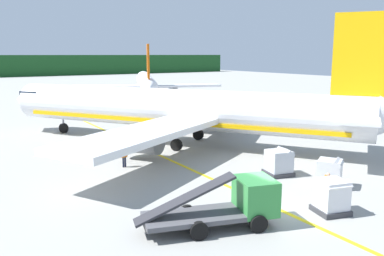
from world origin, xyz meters
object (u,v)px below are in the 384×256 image
(cargo_container_near, at_px, (330,173))
(cargo_container_mid, at_px, (332,197))
(service_truck_fuel, at_px, (232,204))
(crew_loader_left, at_px, (328,183))
(cargo_container_far, at_px, (279,163))
(crew_marshaller, at_px, (124,155))
(airliner_foreground, at_px, (179,110))
(airliner_mid_apron, at_px, (146,83))

(cargo_container_near, bearing_deg, cargo_container_mid, -139.46)
(service_truck_fuel, distance_m, cargo_container_near, 9.30)
(cargo_container_mid, bearing_deg, crew_loader_left, 44.12)
(service_truck_fuel, distance_m, cargo_container_far, 9.80)
(cargo_container_far, relative_size, crew_loader_left, 1.32)
(cargo_container_near, xyz_separation_m, crew_marshaller, (-9.63, 11.68, 0.01))
(airliner_foreground, distance_m, crew_marshaller, 9.38)
(cargo_container_mid, bearing_deg, cargo_container_near, 40.54)
(airliner_mid_apron, height_order, cargo_container_mid, airliner_mid_apron)
(cargo_container_far, distance_m, crew_loader_left, 5.20)
(service_truck_fuel, xyz_separation_m, cargo_container_far, (8.29, 5.22, -0.23))
(cargo_container_mid, xyz_separation_m, crew_marshaller, (-6.09, 14.70, -0.01))
(cargo_container_near, distance_m, crew_loader_left, 2.23)
(cargo_container_far, bearing_deg, airliner_foreground, 94.61)
(service_truck_fuel, distance_m, crew_marshaller, 13.12)
(service_truck_fuel, bearing_deg, crew_marshaller, 91.94)
(service_truck_fuel, xyz_separation_m, cargo_container_near, (9.18, 1.43, -0.23))
(crew_marshaller, bearing_deg, cargo_container_mid, -67.49)
(airliner_foreground, relative_size, cargo_container_near, 15.90)
(airliner_foreground, height_order, cargo_container_mid, airliner_foreground)
(service_truck_fuel, height_order, cargo_container_mid, service_truck_fuel)
(cargo_container_mid, distance_m, crew_marshaller, 15.91)
(service_truck_fuel, height_order, crew_loader_left, service_truck_fuel)
(cargo_container_near, height_order, crew_loader_left, cargo_container_near)
(cargo_container_far, xyz_separation_m, crew_marshaller, (-8.73, 7.89, 0.02))
(cargo_container_mid, bearing_deg, airliner_foreground, 85.23)
(airliner_foreground, relative_size, crew_loader_left, 22.55)
(crew_loader_left, bearing_deg, cargo_container_far, 80.03)
(airliner_foreground, height_order, service_truck_fuel, airliner_foreground)
(airliner_mid_apron, xyz_separation_m, crew_marshaller, (-23.63, -45.54, -2.00))
(service_truck_fuel, bearing_deg, cargo_container_mid, -15.71)
(airliner_foreground, distance_m, service_truck_fuel, 19.40)
(airliner_foreground, distance_m, cargo_container_far, 12.91)
(airliner_foreground, bearing_deg, cargo_container_mid, -94.77)
(service_truck_fuel, relative_size, cargo_container_mid, 3.59)
(crew_marshaller, bearing_deg, crew_loader_left, -58.96)
(cargo_container_mid, distance_m, cargo_container_far, 7.30)
(airliner_foreground, distance_m, cargo_container_near, 16.71)
(cargo_container_far, bearing_deg, cargo_container_near, -76.75)
(airliner_foreground, bearing_deg, cargo_container_near, -83.36)
(airliner_foreground, bearing_deg, airliner_mid_apron, 68.69)
(airliner_mid_apron, height_order, crew_loader_left, airliner_mid_apron)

